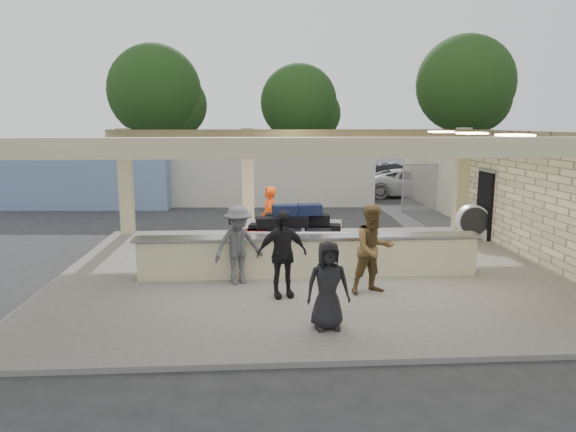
{
  "coord_description": "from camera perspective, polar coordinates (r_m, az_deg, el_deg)",
  "views": [
    {
      "loc": [
        -1.26,
        -12.29,
        3.7
      ],
      "look_at": [
        -0.4,
        1.0,
        1.29
      ],
      "focal_mm": 32.0,
      "sensor_mm": 36.0,
      "label": 1
    }
  ],
  "objects": [
    {
      "name": "ground",
      "position": [
        12.9,
        2.09,
        -6.4
      ],
      "size": [
        120.0,
        120.0,
        0.0
      ],
      "primitive_type": "plane",
      "color": "#28282A",
      "rests_on": "ground"
    },
    {
      "name": "pavilion",
      "position": [
        13.25,
        2.75,
        0.04
      ],
      "size": [
        12.01,
        10.0,
        3.55
      ],
      "color": "#605D59",
      "rests_on": "ground"
    },
    {
      "name": "baggage_counter",
      "position": [
        12.26,
        2.34,
        -4.45
      ],
      "size": [
        8.2,
        0.58,
        0.98
      ],
      "color": "beige",
      "rests_on": "pavilion"
    },
    {
      "name": "luggage_cart",
      "position": [
        13.25,
        0.45,
        -1.8
      ],
      "size": [
        2.74,
        1.81,
        1.54
      ],
      "rotation": [
        0.0,
        0.0,
        -0.07
      ],
      "color": "silver",
      "rests_on": "pavilion"
    },
    {
      "name": "drum_fan",
      "position": [
        17.01,
        19.8,
        -0.53
      ],
      "size": [
        1.01,
        0.55,
        1.1
      ],
      "rotation": [
        0.0,
        0.0,
        -0.04
      ],
      "color": "silver",
      "rests_on": "pavilion"
    },
    {
      "name": "baggage_handler",
      "position": [
        14.53,
        -2.14,
        -0.34
      ],
      "size": [
        0.4,
        0.69,
        1.85
      ],
      "primitive_type": "imported",
      "rotation": [
        0.0,
        0.0,
        4.67
      ],
      "color": "#F3430C",
      "rests_on": "pavilion"
    },
    {
      "name": "passenger_a",
      "position": [
        11.07,
        9.46,
        -3.65
      ],
      "size": [
        1.01,
        0.65,
        1.93
      ],
      "primitive_type": "imported",
      "rotation": [
        0.0,
        0.0,
        0.28
      ],
      "color": "brown",
      "rests_on": "pavilion"
    },
    {
      "name": "passenger_b",
      "position": [
        10.7,
        -0.68,
        -4.25
      ],
      "size": [
        1.14,
        0.62,
        1.84
      ],
      "primitive_type": "imported",
      "rotation": [
        0.0,
        0.0,
        0.22
      ],
      "color": "black",
      "rests_on": "pavilion"
    },
    {
      "name": "passenger_c",
      "position": [
        11.62,
        -5.54,
        -3.22
      ],
      "size": [
        1.22,
        0.88,
        1.8
      ],
      "primitive_type": "imported",
      "rotation": [
        0.0,
        0.0,
        0.46
      ],
      "color": "#47484C",
      "rests_on": "pavilion"
    },
    {
      "name": "passenger_d",
      "position": [
        9.13,
        4.45,
        -7.68
      ],
      "size": [
        0.79,
        0.37,
        1.58
      ],
      "primitive_type": "imported",
      "rotation": [
        0.0,
        0.0,
        0.07
      ],
      "color": "black",
      "rests_on": "pavilion"
    },
    {
      "name": "car_white_a",
      "position": [
        26.97,
        13.64,
        3.61
      ],
      "size": [
        5.13,
        2.76,
        1.41
      ],
      "primitive_type": "imported",
      "rotation": [
        0.0,
        0.0,
        1.48
      ],
      "color": "silver",
      "rests_on": "ground"
    },
    {
      "name": "car_white_b",
      "position": [
        28.31,
        23.02,
        3.51
      ],
      "size": [
        5.12,
        2.7,
        1.53
      ],
      "primitive_type": "imported",
      "rotation": [
        0.0,
        0.0,
        1.38
      ],
      "color": "silver",
      "rests_on": "ground"
    },
    {
      "name": "car_dark",
      "position": [
        29.07,
        12.32,
        4.25
      ],
      "size": [
        4.86,
        2.75,
        1.53
      ],
      "primitive_type": "imported",
      "rotation": [
        0.0,
        0.0,
        1.31
      ],
      "color": "black",
      "rests_on": "ground"
    },
    {
      "name": "container_white",
      "position": [
        24.09,
        -6.18,
        4.72
      ],
      "size": [
        13.0,
        3.29,
        2.79
      ],
      "primitive_type": "cube",
      "rotation": [
        0.0,
        0.0,
        -0.06
      ],
      "color": "beige",
      "rests_on": "ground"
    },
    {
      "name": "container_blue",
      "position": [
        25.26,
        -24.33,
        4.03
      ],
      "size": [
        10.54,
        3.14,
        2.7
      ],
      "primitive_type": "cube",
      "rotation": [
        0.0,
        0.0,
        -0.06
      ],
      "color": "#6782A5",
      "rests_on": "ground"
    },
    {
      "name": "fence",
      "position": [
        24.71,
        26.12,
        3.08
      ],
      "size": [
        12.06,
        0.06,
        2.03
      ],
      "color": "gray",
      "rests_on": "ground"
    },
    {
      "name": "tree_left",
      "position": [
        37.06,
        -14.02,
        12.9
      ],
      "size": [
        6.6,
        6.3,
        9.0
      ],
      "color": "#382619",
      "rests_on": "ground"
    },
    {
      "name": "tree_mid",
      "position": [
        38.64,
        1.66,
        12.14
      ],
      "size": [
        6.0,
        5.6,
        8.0
      ],
      "color": "#382619",
      "rests_on": "ground"
    },
    {
      "name": "tree_right",
      "position": [
        40.64,
        19.4,
        13.25
      ],
      "size": [
        7.2,
        7.0,
        10.0
      ],
      "color": "#382619",
      "rests_on": "ground"
    },
    {
      "name": "adjacent_building",
      "position": [
        24.84,
        22.07,
        4.67
      ],
      "size": [
        6.0,
        8.0,
        3.2
      ],
      "primitive_type": "cube",
      "color": "beige",
      "rests_on": "ground"
    }
  ]
}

